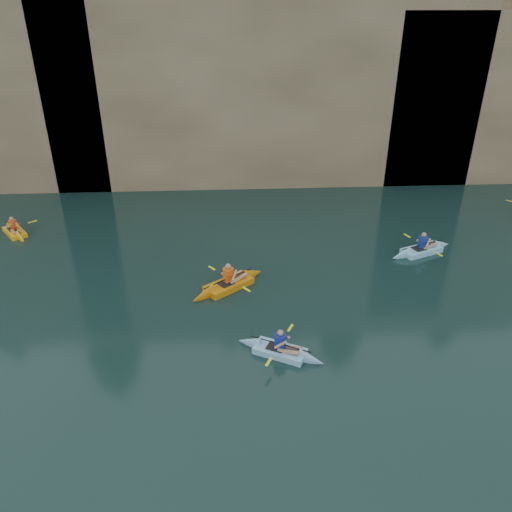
{
  "coord_description": "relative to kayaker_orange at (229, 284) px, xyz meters",
  "views": [
    {
      "loc": [
        -0.19,
        -6.29,
        10.31
      ],
      "look_at": [
        0.59,
        7.4,
        3.0
      ],
      "focal_mm": 35.0,
      "sensor_mm": 36.0,
      "label": 1
    }
  ],
  "objects": [
    {
      "name": "cliff",
      "position": [
        0.31,
        19.56,
        5.84
      ],
      "size": [
        70.0,
        16.0,
        12.0
      ],
      "primitive_type": "cube",
      "color": "tan",
      "rests_on": "ground"
    },
    {
      "name": "cliff_slab_center",
      "position": [
        2.31,
        12.16,
        5.54
      ],
      "size": [
        24.0,
        2.4,
        11.4
      ],
      "primitive_type": "cube",
      "color": "#A28462",
      "rests_on": "ground"
    },
    {
      "name": "sea_cave_center",
      "position": [
        -3.69,
        11.51,
        1.44
      ],
      "size": [
        3.5,
        1.0,
        3.2
      ],
      "primitive_type": "cube",
      "color": "black",
      "rests_on": "ground"
    },
    {
      "name": "sea_cave_east",
      "position": [
        10.31,
        11.51,
        2.09
      ],
      "size": [
        5.0,
        1.0,
        4.5
      ],
      "primitive_type": "cube",
      "color": "black",
      "rests_on": "ground"
    },
    {
      "name": "kayaker_orange",
      "position": [
        0.0,
        0.0,
        0.0
      ],
      "size": [
        3.22,
        2.76,
        1.32
      ],
      "rotation": [
        0.0,
        0.0,
        0.66
      ],
      "color": "orange",
      "rests_on": "ground"
    },
    {
      "name": "kayaker_ltblue_near",
      "position": [
        1.6,
        -4.14,
        -0.02
      ],
      "size": [
        2.93,
        2.08,
        1.16
      ],
      "rotation": [
        0.0,
        0.0,
        -0.47
      ],
      "color": "#90C0F1",
      "rests_on": "ground"
    },
    {
      "name": "kayaker_yellow",
      "position": [
        -10.19,
        5.48,
        -0.02
      ],
      "size": [
        2.18,
        2.56,
        1.11
      ],
      "rotation": [
        0.0,
        0.0,
        -0.92
      ],
      "color": "yellow",
      "rests_on": "ground"
    },
    {
      "name": "kayaker_ltblue_mid",
      "position": [
        8.58,
        2.47,
        -0.01
      ],
      "size": [
        3.27,
        2.27,
        1.23
      ],
      "rotation": [
        0.0,
        0.0,
        0.39
      ],
      "color": "#92D2F5",
      "rests_on": "ground"
    }
  ]
}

